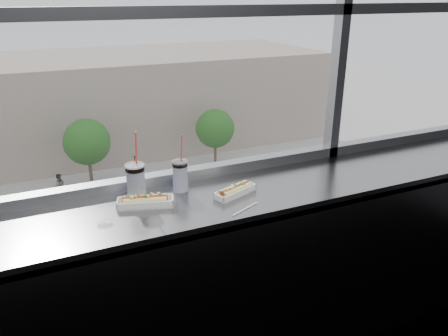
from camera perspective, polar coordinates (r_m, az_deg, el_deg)
name	(u,v)px	position (r m, az deg, el deg)	size (l,w,h in m)	color
wall_back_lower	(189,261)	(2.76, -4.65, -11.99)	(6.00, 6.00, 0.00)	black
counter	(203,204)	(2.27, -2.70, -4.66)	(6.00, 0.55, 0.06)	gray
counter_fascia	(223,314)	(2.37, -0.07, -18.59)	(6.00, 0.04, 1.04)	gray
hotdog_tray_left	(145,201)	(2.20, -10.24, -4.28)	(0.29, 0.16, 0.07)	white
hotdog_tray_right	(235,190)	(2.29, 1.47, -2.94)	(0.26, 0.16, 0.06)	white
soda_cup_left	(136,181)	(2.24, -11.44, -1.61)	(0.10, 0.10, 0.37)	white
soda_cup_right	(180,174)	(2.32, -5.73, -0.82)	(0.09, 0.09, 0.32)	white
loose_straw	(245,209)	(2.15, 2.79, -5.36)	(0.01, 0.01, 0.19)	white
wrapper	(105,222)	(2.09, -15.34, -6.84)	(0.09, 0.06, 0.02)	silver
plaza_ground	(46,133)	(47.52, -22.27, 4.26)	(120.00, 120.00, 0.00)	#B1AFAB
street_asphalt	(72,249)	(25.74, -19.29, -9.95)	(80.00, 10.00, 0.06)	black
far_sidewalk	(59,193)	(32.89, -20.75, -3.02)	(80.00, 6.00, 0.04)	#B1AFAB
far_building	(42,106)	(41.20, -22.63, 7.48)	(50.00, 14.00, 8.00)	gray
car_near_e	(329,214)	(26.38, 13.58, -5.87)	(6.04, 2.52, 2.01)	navy
car_far_c	(254,169)	(32.05, 3.92, -0.10)	(6.26, 2.61, 2.09)	white
car_near_c	(117,263)	(21.92, -13.80, -11.98)	(6.22, 2.59, 2.07)	maroon
car_near_d	(217,239)	(23.05, -0.95, -9.20)	(6.72, 2.80, 2.24)	beige
car_far_b	(117,191)	(29.03, -13.78, -2.90)	(6.93, 2.89, 2.31)	maroon
pedestrian_c	(135,163)	(34.02, -11.50, 0.60)	(0.84, 0.63, 1.88)	#66605B
pedestrian_b	(59,184)	(31.60, -20.76, -1.92)	(0.93, 0.70, 2.09)	#66605B
tree_center	(87,142)	(31.82, -17.47, 3.25)	(3.26, 3.26, 5.10)	#47382B
tree_right	(215,129)	(34.19, -1.18, 5.17)	(3.06, 3.06, 4.79)	#47382B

